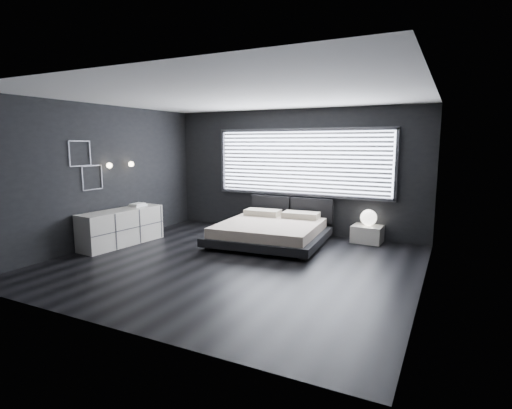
% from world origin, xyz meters
% --- Properties ---
extents(room, '(6.04, 6.00, 2.80)m').
position_xyz_m(room, '(0.00, 0.00, 1.40)').
color(room, black).
rests_on(room, ground).
extents(window, '(4.14, 0.09, 1.52)m').
position_xyz_m(window, '(0.20, 2.70, 1.61)').
color(window, white).
rests_on(window, ground).
extents(headboard, '(1.96, 0.16, 0.52)m').
position_xyz_m(headboard, '(-0.00, 2.64, 0.57)').
color(headboard, black).
rests_on(headboard, ground).
extents(sconce_near, '(0.18, 0.11, 0.11)m').
position_xyz_m(sconce_near, '(-2.88, 0.05, 1.60)').
color(sconce_near, silver).
rests_on(sconce_near, ground).
extents(sconce_far, '(0.18, 0.11, 0.11)m').
position_xyz_m(sconce_far, '(-2.88, 0.65, 1.60)').
color(sconce_far, silver).
rests_on(sconce_far, ground).
extents(wall_art_upper, '(0.01, 0.48, 0.48)m').
position_xyz_m(wall_art_upper, '(-2.98, -0.55, 1.85)').
color(wall_art_upper, '#47474C').
rests_on(wall_art_upper, ground).
extents(wall_art_lower, '(0.01, 0.48, 0.48)m').
position_xyz_m(wall_art_lower, '(-2.98, -0.30, 1.38)').
color(wall_art_lower, '#47474C').
rests_on(wall_art_lower, ground).
extents(bed, '(2.34, 2.25, 0.56)m').
position_xyz_m(bed, '(-0.01, 1.51, 0.26)').
color(bed, black).
rests_on(bed, ground).
extents(nightstand, '(0.62, 0.52, 0.35)m').
position_xyz_m(nightstand, '(1.76, 2.50, 0.18)').
color(nightstand, silver).
rests_on(nightstand, ground).
extents(orb_lamp, '(0.33, 0.33, 0.33)m').
position_xyz_m(orb_lamp, '(1.77, 2.53, 0.52)').
color(orb_lamp, white).
rests_on(orb_lamp, nightstand).
extents(dresser, '(0.66, 1.83, 0.72)m').
position_xyz_m(dresser, '(-2.65, 0.07, 0.36)').
color(dresser, silver).
rests_on(dresser, ground).
extents(book_stack, '(0.26, 0.33, 0.07)m').
position_xyz_m(book_stack, '(-2.65, 0.55, 0.75)').
color(book_stack, white).
rests_on(book_stack, dresser).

